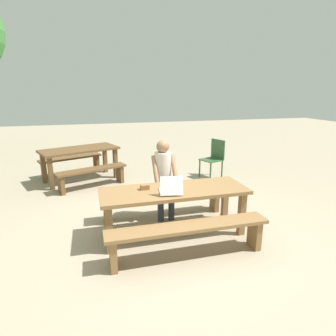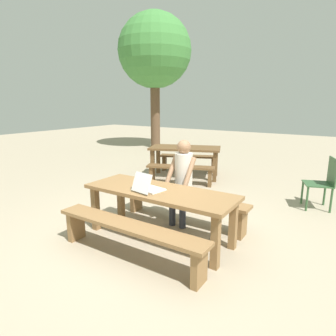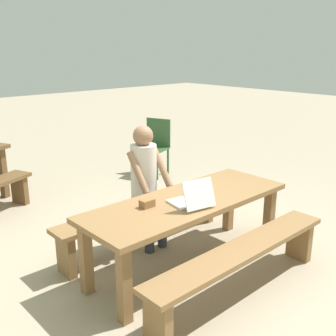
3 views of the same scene
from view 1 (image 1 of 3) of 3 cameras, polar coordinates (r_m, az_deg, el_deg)
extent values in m
plane|color=tan|center=(4.37, 1.18, -12.93)|extent=(30.00, 30.00, 0.00)
cube|color=olive|center=(4.10, 1.23, -4.58)|extent=(2.10, 0.75, 0.05)
cube|color=olive|center=(3.84, -11.63, -12.04)|extent=(0.09, 0.09, 0.65)
cube|color=olive|center=(4.35, 14.51, -8.84)|extent=(0.09, 0.09, 0.65)
cube|color=olive|center=(4.33, -12.14, -8.78)|extent=(0.09, 0.09, 0.65)
cube|color=olive|center=(4.79, 11.29, -6.34)|extent=(0.09, 0.09, 0.65)
cube|color=olive|center=(3.63, 4.18, -11.63)|extent=(2.08, 0.30, 0.05)
cube|color=olive|center=(3.57, -10.92, -16.48)|extent=(0.08, 0.24, 0.40)
cube|color=olive|center=(4.11, 16.89, -12.39)|extent=(0.08, 0.24, 0.40)
cube|color=olive|center=(4.77, -1.00, -4.83)|extent=(2.08, 0.30, 0.05)
cube|color=olive|center=(4.73, -12.23, -8.32)|extent=(0.08, 0.24, 0.40)
cube|color=olive|center=(5.15, 9.28, -6.16)|extent=(0.08, 0.24, 0.40)
cube|color=white|center=(4.00, 0.47, -4.53)|extent=(0.35, 0.31, 0.02)
cube|color=white|center=(3.80, 0.73, -3.57)|extent=(0.32, 0.15, 0.25)
cube|color=black|center=(3.80, 0.72, -3.50)|extent=(0.29, 0.13, 0.22)
cube|color=olive|center=(4.08, -4.66, -3.81)|extent=(0.12, 0.08, 0.07)
cylinder|color=#333847|center=(4.66, -1.47, -7.99)|extent=(0.10, 0.10, 0.45)
cylinder|color=#333847|center=(4.70, 0.68, -7.76)|extent=(0.10, 0.10, 0.45)
cube|color=#333847|center=(4.67, -0.68, -4.47)|extent=(0.28, 0.28, 0.12)
cylinder|color=silver|center=(4.65, -0.97, -0.31)|extent=(0.27, 0.27, 0.57)
cylinder|color=#936B4C|center=(4.51, -2.57, -0.24)|extent=(0.07, 0.32, 0.41)
cylinder|color=#936B4C|center=(4.59, 1.21, 0.03)|extent=(0.07, 0.32, 0.41)
sphere|color=#936B4C|center=(4.56, -1.00, 4.30)|extent=(0.21, 0.21, 0.21)
cube|color=#335933|center=(6.95, 8.60, 1.62)|extent=(0.56, 0.56, 0.02)
cube|color=#335933|center=(7.05, 9.91, 3.77)|extent=(0.17, 0.42, 0.46)
cylinder|color=#335933|center=(7.02, 6.34, -0.09)|extent=(0.04, 0.04, 0.43)
cylinder|color=#335933|center=(6.75, 8.48, -0.78)|extent=(0.04, 0.04, 0.43)
cylinder|color=#335933|center=(7.27, 8.57, 0.38)|extent=(0.04, 0.04, 0.43)
cylinder|color=#335933|center=(7.01, 10.72, -0.28)|extent=(0.04, 0.04, 0.43)
cube|color=brown|center=(6.93, -17.30, 3.55)|extent=(1.88, 1.37, 0.05)
cube|color=brown|center=(6.53, -22.36, -1.08)|extent=(0.12, 0.12, 0.71)
cube|color=brown|center=(7.02, -10.44, 0.94)|extent=(0.12, 0.12, 0.71)
cube|color=brown|center=(7.09, -23.61, 0.03)|extent=(0.12, 0.12, 0.71)
cube|color=brown|center=(7.55, -12.47, 1.84)|extent=(0.12, 0.12, 0.71)
cube|color=brown|center=(6.38, -14.99, -0.28)|extent=(1.54, 0.84, 0.05)
cube|color=brown|center=(6.24, -20.55, -3.18)|extent=(0.16, 0.25, 0.39)
cube|color=brown|center=(6.70, -9.57, -1.16)|extent=(0.16, 0.25, 0.39)
cube|color=brown|center=(7.63, -18.85, 1.93)|extent=(1.54, 0.84, 0.05)
cube|color=brown|center=(7.51, -23.54, -0.45)|extent=(0.16, 0.25, 0.39)
cube|color=brown|center=(7.90, -14.12, 1.11)|extent=(0.16, 0.25, 0.39)
camera|label=2|loc=(3.29, 63.15, 3.12)|focal=30.85mm
camera|label=3|loc=(1.86, -65.68, 6.07)|focal=43.45mm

